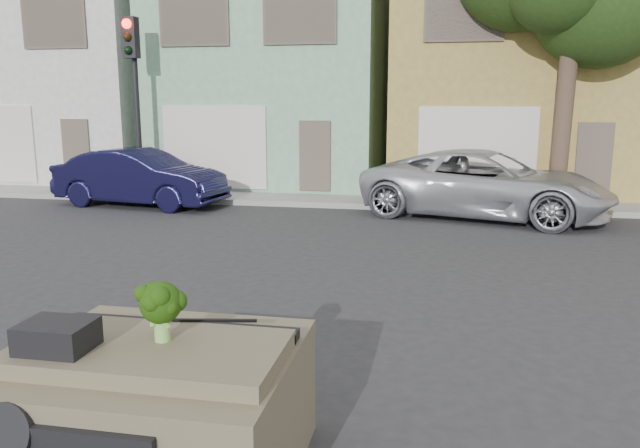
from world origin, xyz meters
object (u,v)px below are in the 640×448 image
(traffic_signal, at_px, (135,110))
(broccoli, at_px, (161,311))
(navy_sedan, at_px, (142,206))
(silver_pickup, at_px, (484,217))

(traffic_signal, distance_m, broccoli, 14.22)
(navy_sedan, bearing_deg, traffic_signal, 36.08)
(traffic_signal, height_order, broccoli, traffic_signal)
(traffic_signal, relative_size, broccoli, 11.30)
(navy_sedan, xyz_separation_m, broccoli, (6.00, -11.51, 1.35))
(broccoli, bearing_deg, navy_sedan, 117.54)
(silver_pickup, distance_m, traffic_signal, 9.98)
(navy_sedan, distance_m, traffic_signal, 2.82)
(broccoli, bearing_deg, silver_pickup, 75.28)
(silver_pickup, xyz_separation_m, broccoli, (-3.03, -11.53, 1.35))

